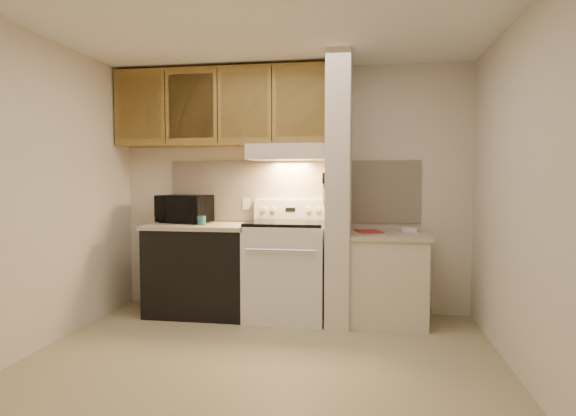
# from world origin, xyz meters

# --- Properties ---
(floor) EXTENTS (3.60, 3.60, 0.00)m
(floor) POSITION_xyz_m (0.00, 0.00, 0.00)
(floor) COLOR tan
(floor) RESTS_ON ground
(ceiling) EXTENTS (3.60, 3.60, 0.00)m
(ceiling) POSITION_xyz_m (0.00, 0.00, 2.50)
(ceiling) COLOR white
(ceiling) RESTS_ON wall_back
(wall_back) EXTENTS (3.60, 2.50, 0.02)m
(wall_back) POSITION_xyz_m (0.00, 1.50, 1.25)
(wall_back) COLOR beige
(wall_back) RESTS_ON floor
(wall_left) EXTENTS (0.02, 3.00, 2.50)m
(wall_left) POSITION_xyz_m (-1.80, 0.00, 1.25)
(wall_left) COLOR beige
(wall_left) RESTS_ON floor
(wall_right) EXTENTS (0.02, 3.00, 2.50)m
(wall_right) POSITION_xyz_m (1.80, 0.00, 1.25)
(wall_right) COLOR beige
(wall_right) RESTS_ON floor
(backsplash) EXTENTS (2.60, 0.02, 0.63)m
(backsplash) POSITION_xyz_m (0.00, 1.49, 1.24)
(backsplash) COLOR white
(backsplash) RESTS_ON wall_back
(range_body) EXTENTS (0.76, 0.65, 0.92)m
(range_body) POSITION_xyz_m (0.00, 1.16, 0.46)
(range_body) COLOR silver
(range_body) RESTS_ON floor
(oven_window) EXTENTS (0.50, 0.01, 0.30)m
(oven_window) POSITION_xyz_m (0.00, 0.84, 0.50)
(oven_window) COLOR black
(oven_window) RESTS_ON range_body
(oven_handle) EXTENTS (0.65, 0.02, 0.02)m
(oven_handle) POSITION_xyz_m (0.00, 0.80, 0.72)
(oven_handle) COLOR silver
(oven_handle) RESTS_ON range_body
(cooktop) EXTENTS (0.74, 0.64, 0.03)m
(cooktop) POSITION_xyz_m (0.00, 1.16, 0.94)
(cooktop) COLOR black
(cooktop) RESTS_ON range_body
(range_backguard) EXTENTS (0.76, 0.08, 0.20)m
(range_backguard) POSITION_xyz_m (0.00, 1.44, 1.05)
(range_backguard) COLOR silver
(range_backguard) RESTS_ON range_body
(range_display) EXTENTS (0.10, 0.01, 0.04)m
(range_display) POSITION_xyz_m (0.00, 1.40, 1.05)
(range_display) COLOR black
(range_display) RESTS_ON range_backguard
(range_knob_left_outer) EXTENTS (0.05, 0.02, 0.05)m
(range_knob_left_outer) POSITION_xyz_m (-0.28, 1.40, 1.05)
(range_knob_left_outer) COLOR silver
(range_knob_left_outer) RESTS_ON range_backguard
(range_knob_left_inner) EXTENTS (0.05, 0.02, 0.05)m
(range_knob_left_inner) POSITION_xyz_m (-0.18, 1.40, 1.05)
(range_knob_left_inner) COLOR silver
(range_knob_left_inner) RESTS_ON range_backguard
(range_knob_right_inner) EXTENTS (0.05, 0.02, 0.05)m
(range_knob_right_inner) POSITION_xyz_m (0.18, 1.40, 1.05)
(range_knob_right_inner) COLOR silver
(range_knob_right_inner) RESTS_ON range_backguard
(range_knob_right_outer) EXTENTS (0.05, 0.02, 0.05)m
(range_knob_right_outer) POSITION_xyz_m (0.28, 1.40, 1.05)
(range_knob_right_outer) COLOR silver
(range_knob_right_outer) RESTS_ON range_backguard
(dishwasher_front) EXTENTS (1.00, 0.63, 0.87)m
(dishwasher_front) POSITION_xyz_m (-0.88, 1.17, 0.43)
(dishwasher_front) COLOR black
(dishwasher_front) RESTS_ON floor
(left_countertop) EXTENTS (1.04, 0.67, 0.04)m
(left_countertop) POSITION_xyz_m (-0.88, 1.17, 0.89)
(left_countertop) COLOR #BBAA96
(left_countertop) RESTS_ON dishwasher_front
(spoon_rest) EXTENTS (0.21, 0.13, 0.01)m
(spoon_rest) POSITION_xyz_m (-1.23, 1.36, 0.92)
(spoon_rest) COLOR black
(spoon_rest) RESTS_ON left_countertop
(teal_jar) EXTENTS (0.10, 0.10, 0.09)m
(teal_jar) POSITION_xyz_m (-0.83, 1.06, 0.96)
(teal_jar) COLOR #215A57
(teal_jar) RESTS_ON left_countertop
(outlet) EXTENTS (0.08, 0.01, 0.12)m
(outlet) POSITION_xyz_m (-0.48, 1.48, 1.10)
(outlet) COLOR beige
(outlet) RESTS_ON backsplash
(microwave) EXTENTS (0.57, 0.44, 0.28)m
(microwave) POSITION_xyz_m (-1.10, 1.31, 1.05)
(microwave) COLOR black
(microwave) RESTS_ON left_countertop
(partition_pillar) EXTENTS (0.22, 0.70, 2.50)m
(partition_pillar) POSITION_xyz_m (0.51, 1.15, 1.25)
(partition_pillar) COLOR beige
(partition_pillar) RESTS_ON floor
(pillar_trim) EXTENTS (0.01, 0.70, 0.04)m
(pillar_trim) POSITION_xyz_m (0.39, 1.15, 1.30)
(pillar_trim) COLOR olive
(pillar_trim) RESTS_ON partition_pillar
(knife_strip) EXTENTS (0.02, 0.42, 0.04)m
(knife_strip) POSITION_xyz_m (0.39, 1.10, 1.32)
(knife_strip) COLOR black
(knife_strip) RESTS_ON partition_pillar
(knife_blade_a) EXTENTS (0.01, 0.03, 0.16)m
(knife_blade_a) POSITION_xyz_m (0.38, 0.95, 1.22)
(knife_blade_a) COLOR silver
(knife_blade_a) RESTS_ON knife_strip
(knife_handle_a) EXTENTS (0.02, 0.02, 0.10)m
(knife_handle_a) POSITION_xyz_m (0.38, 0.94, 1.37)
(knife_handle_a) COLOR black
(knife_handle_a) RESTS_ON knife_strip
(knife_blade_b) EXTENTS (0.01, 0.04, 0.18)m
(knife_blade_b) POSITION_xyz_m (0.38, 1.03, 1.21)
(knife_blade_b) COLOR silver
(knife_blade_b) RESTS_ON knife_strip
(knife_handle_b) EXTENTS (0.02, 0.02, 0.10)m
(knife_handle_b) POSITION_xyz_m (0.38, 1.01, 1.37)
(knife_handle_b) COLOR black
(knife_handle_b) RESTS_ON knife_strip
(knife_blade_c) EXTENTS (0.01, 0.04, 0.20)m
(knife_blade_c) POSITION_xyz_m (0.38, 1.11, 1.20)
(knife_blade_c) COLOR silver
(knife_blade_c) RESTS_ON knife_strip
(knife_handle_c) EXTENTS (0.02, 0.02, 0.10)m
(knife_handle_c) POSITION_xyz_m (0.38, 1.11, 1.37)
(knife_handle_c) COLOR black
(knife_handle_c) RESTS_ON knife_strip
(knife_blade_d) EXTENTS (0.01, 0.04, 0.16)m
(knife_blade_d) POSITION_xyz_m (0.38, 1.17, 1.22)
(knife_blade_d) COLOR silver
(knife_blade_d) RESTS_ON knife_strip
(knife_handle_d) EXTENTS (0.02, 0.02, 0.10)m
(knife_handle_d) POSITION_xyz_m (0.38, 1.18, 1.37)
(knife_handle_d) COLOR black
(knife_handle_d) RESTS_ON knife_strip
(knife_blade_e) EXTENTS (0.01, 0.04, 0.18)m
(knife_blade_e) POSITION_xyz_m (0.38, 1.27, 1.21)
(knife_blade_e) COLOR silver
(knife_blade_e) RESTS_ON knife_strip
(knife_handle_e) EXTENTS (0.02, 0.02, 0.10)m
(knife_handle_e) POSITION_xyz_m (0.38, 1.25, 1.37)
(knife_handle_e) COLOR black
(knife_handle_e) RESTS_ON knife_strip
(oven_mitt) EXTENTS (0.03, 0.11, 0.27)m
(oven_mitt) POSITION_xyz_m (0.38, 1.32, 1.20)
(oven_mitt) COLOR gray
(oven_mitt) RESTS_ON partition_pillar
(right_cab_base) EXTENTS (0.70, 0.60, 0.81)m
(right_cab_base) POSITION_xyz_m (0.97, 1.15, 0.40)
(right_cab_base) COLOR beige
(right_cab_base) RESTS_ON floor
(right_countertop) EXTENTS (0.74, 0.64, 0.04)m
(right_countertop) POSITION_xyz_m (0.97, 1.15, 0.83)
(right_countertop) COLOR #BBAA96
(right_countertop) RESTS_ON right_cab_base
(red_folder) EXTENTS (0.29, 0.35, 0.01)m
(red_folder) POSITION_xyz_m (0.79, 1.25, 0.85)
(red_folder) COLOR #B42E29
(red_folder) RESTS_ON right_countertop
(white_box) EXTENTS (0.16, 0.13, 0.04)m
(white_box) POSITION_xyz_m (1.19, 1.33, 0.87)
(white_box) COLOR white
(white_box) RESTS_ON right_countertop
(range_hood) EXTENTS (0.78, 0.44, 0.15)m
(range_hood) POSITION_xyz_m (0.00, 1.28, 1.62)
(range_hood) COLOR beige
(range_hood) RESTS_ON upper_cabinets
(hood_lip) EXTENTS (0.78, 0.04, 0.06)m
(hood_lip) POSITION_xyz_m (0.00, 1.07, 1.58)
(hood_lip) COLOR beige
(hood_lip) RESTS_ON range_hood
(upper_cabinets) EXTENTS (2.18, 0.33, 0.77)m
(upper_cabinets) POSITION_xyz_m (-0.69, 1.32, 2.08)
(upper_cabinets) COLOR olive
(upper_cabinets) RESTS_ON wall_back
(cab_door_a) EXTENTS (0.46, 0.01, 0.63)m
(cab_door_a) POSITION_xyz_m (-1.51, 1.17, 2.08)
(cab_door_a) COLOR olive
(cab_door_a) RESTS_ON upper_cabinets
(cab_gap_a) EXTENTS (0.01, 0.01, 0.73)m
(cab_gap_a) POSITION_xyz_m (-1.23, 1.16, 2.08)
(cab_gap_a) COLOR black
(cab_gap_a) RESTS_ON upper_cabinets
(cab_door_b) EXTENTS (0.46, 0.01, 0.63)m
(cab_door_b) POSITION_xyz_m (-0.96, 1.17, 2.08)
(cab_door_b) COLOR olive
(cab_door_b) RESTS_ON upper_cabinets
(cab_gap_b) EXTENTS (0.01, 0.01, 0.73)m
(cab_gap_b) POSITION_xyz_m (-0.69, 1.16, 2.08)
(cab_gap_b) COLOR black
(cab_gap_b) RESTS_ON upper_cabinets
(cab_door_c) EXTENTS (0.46, 0.01, 0.63)m
(cab_door_c) POSITION_xyz_m (-0.42, 1.17, 2.08)
(cab_door_c) COLOR olive
(cab_door_c) RESTS_ON upper_cabinets
(cab_gap_c) EXTENTS (0.01, 0.01, 0.73)m
(cab_gap_c) POSITION_xyz_m (-0.14, 1.16, 2.08)
(cab_gap_c) COLOR black
(cab_gap_c) RESTS_ON upper_cabinets
(cab_door_d) EXTENTS (0.46, 0.01, 0.63)m
(cab_door_d) POSITION_xyz_m (0.13, 1.17, 2.08)
(cab_door_d) COLOR olive
(cab_door_d) RESTS_ON upper_cabinets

